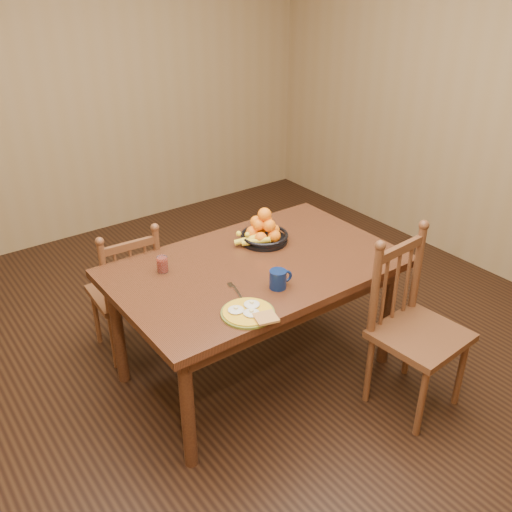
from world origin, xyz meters
TOP-DOWN VIEW (x-y plane):
  - room at (0.00, 0.00)m, footprint 4.52×5.02m
  - dining_table at (0.00, 0.00)m, footprint 1.60×1.00m
  - chair_far at (-0.52, 0.64)m, footprint 0.42×0.41m
  - chair_near at (0.55, -0.71)m, footprint 0.48×0.46m
  - breakfast_plate at (-0.33, -0.39)m, footprint 0.26×0.30m
  - fork at (-0.25, -0.17)m, footprint 0.06×0.18m
  - spoon at (-0.26, -0.30)m, footprint 0.07×0.15m
  - coffee_mug at (-0.05, -0.27)m, footprint 0.13×0.09m
  - juice_glass at (-0.46, 0.23)m, footprint 0.06×0.06m
  - fruit_bowl at (0.20, 0.20)m, footprint 0.32×0.29m

SIDE VIEW (x-z plane):
  - chair_far at x=-0.52m, z-range -0.01..0.87m
  - chair_near at x=0.55m, z-range -0.01..0.98m
  - dining_table at x=0.00m, z-range 0.29..1.04m
  - fork at x=-0.25m, z-range 0.75..0.76m
  - spoon at x=-0.26m, z-range 0.75..0.76m
  - breakfast_plate at x=-0.33m, z-range 0.74..0.78m
  - juice_glass at x=-0.46m, z-range 0.75..0.84m
  - coffee_mug at x=-0.05m, z-range 0.75..0.85m
  - fruit_bowl at x=0.20m, z-range 0.70..0.93m
  - room at x=0.00m, z-range -0.01..2.71m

